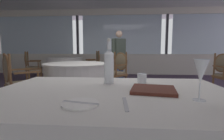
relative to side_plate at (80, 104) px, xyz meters
The scene contains 16 objects.
ground_plane 2.30m from the side_plate, 88.81° to the left, with size 15.22×15.22×0.00m, color #47384C.
window_wall_far 6.40m from the side_plate, 89.60° to the left, with size 11.71×0.14×2.70m.
side_plate is the anchor object (origin of this frame).
butter_knife 0.01m from the side_plate, ahead, with size 0.18×0.02×0.00m, color silver.
dinner_fork 0.21m from the side_plate, ahead, with size 0.21×0.02×0.00m, color silver.
water_bottle 0.56m from the side_plate, 80.88° to the left, with size 0.07×0.07×0.35m.
wine_glass 0.61m from the side_plate, 10.78° to the left, with size 0.08×0.08×0.21m.
water_tumbler 0.66m from the side_plate, 58.92° to the left, with size 0.07×0.07×0.07m, color white.
menu_book 0.48m from the side_plate, 37.16° to the left, with size 0.26×0.24×0.02m, color #512319.
background_table_0 2.63m from the side_plate, 106.48° to the left, with size 1.28×1.28×0.76m.
dining_chair_0_0 3.26m from the side_plate, 89.74° to the left, with size 0.66×0.66×0.97m.
dining_chair_0_1 2.29m from the side_plate, 130.70° to the left, with size 0.66×0.66×0.96m.
background_table_2 5.19m from the side_plate, 110.92° to the left, with size 1.23×1.23×0.76m.
dining_chair_2_0 5.29m from the side_plate, 99.46° to the left, with size 0.60×0.63×0.99m.
dining_chair_2_1 5.28m from the side_plate, 122.38° to the left, with size 0.59×0.63×0.97m.
diner_person_0 4.15m from the side_plate, 89.60° to the left, with size 0.40×0.40×1.57m.
Camera 1 is at (0.16, -2.92, 1.02)m, focal length 27.12 mm.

